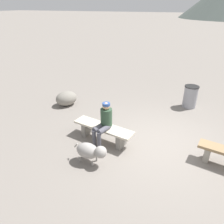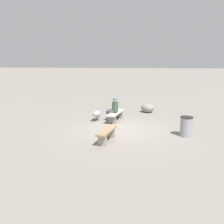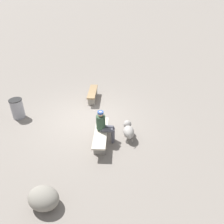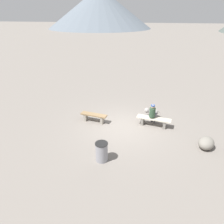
% 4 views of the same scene
% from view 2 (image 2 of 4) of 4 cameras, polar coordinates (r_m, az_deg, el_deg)
% --- Properties ---
extents(ground, '(210.00, 210.00, 0.06)m').
position_cam_2_polar(ground, '(10.98, 2.19, -4.47)').
color(ground, gray).
extents(bench_left, '(1.56, 0.63, 0.48)m').
position_cam_2_polar(bench_left, '(9.29, -1.28, -5.33)').
color(bench_left, gray).
rests_on(bench_left, ground).
extents(bench_right, '(1.90, 0.77, 0.48)m').
position_cam_2_polar(bench_right, '(12.48, 0.93, -0.68)').
color(bench_right, gray).
rests_on(bench_right, ground).
extents(seated_person, '(0.44, 0.66, 1.25)m').
position_cam_2_polar(seated_person, '(12.34, 0.35, 1.02)').
color(seated_person, '#2D4733').
rests_on(seated_person, ground).
extents(dog, '(0.93, 0.43, 0.57)m').
position_cam_2_polar(dog, '(12.55, -3.78, -0.53)').
color(dog, gray).
rests_on(dog, ground).
extents(trash_bin, '(0.54, 0.54, 0.85)m').
position_cam_2_polar(trash_bin, '(10.39, 17.89, -3.43)').
color(trash_bin, gray).
rests_on(trash_bin, ground).
extents(boulder, '(1.00, 1.07, 0.56)m').
position_cam_2_polar(boulder, '(14.70, 8.77, 0.97)').
color(boulder, gray).
rests_on(boulder, ground).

